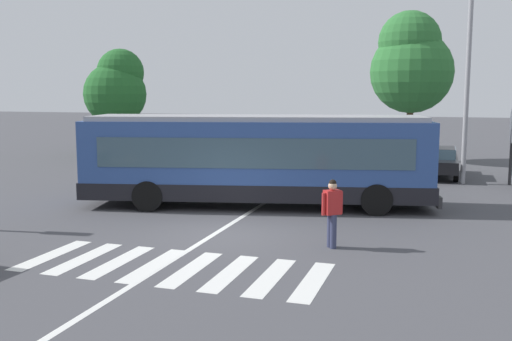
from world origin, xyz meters
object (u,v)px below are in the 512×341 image
at_px(background_tree_right, 411,63).
at_px(background_tree_left, 117,88).
at_px(pedestrian_crossing_street, 332,209).
at_px(parked_car_silver, 319,156).
at_px(parked_car_black, 437,160).
at_px(city_transit_bus, 257,160).
at_px(parked_car_white, 379,158).
at_px(twin_arm_street_lamp, 469,43).
at_px(parked_car_champagne, 272,154).

bearing_deg(background_tree_right, background_tree_left, -171.82).
bearing_deg(pedestrian_crossing_street, parked_car_silver, 102.89).
height_order(parked_car_black, background_tree_left, background_tree_left).
xyz_separation_m(background_tree_left, background_tree_right, (16.91, 2.43, 1.31)).
distance_m(city_transit_bus, parked_car_black, 10.76).
xyz_separation_m(city_transit_bus, parked_car_black, (5.71, 9.08, -0.82)).
xyz_separation_m(pedestrian_crossing_street, background_tree_right, (0.73, 19.32, 4.43)).
bearing_deg(background_tree_right, city_transit_bus, -105.55).
xyz_separation_m(parked_car_white, background_tree_left, (-15.92, 3.46, 3.32)).
relative_size(pedestrian_crossing_street, background_tree_right, 0.21).
height_order(pedestrian_crossing_street, background_tree_left, background_tree_left).
bearing_deg(background_tree_right, twin_arm_street_lamp, -70.57).
distance_m(parked_car_black, twin_arm_street_lamp, 5.48).
relative_size(parked_car_white, parked_car_black, 1.03).
distance_m(parked_car_champagne, background_tree_right, 9.55).
bearing_deg(twin_arm_street_lamp, city_transit_bus, -133.30).
bearing_deg(background_tree_right, parked_car_white, -99.55).
relative_size(twin_arm_street_lamp, background_tree_left, 1.47).
relative_size(parked_car_black, background_tree_left, 0.70).
bearing_deg(parked_car_white, parked_car_black, 3.23).
bearing_deg(pedestrian_crossing_street, parked_car_black, 80.28).
bearing_deg(twin_arm_street_lamp, parked_car_black, 120.53).
relative_size(parked_car_champagne, background_tree_right, 0.56).
relative_size(city_transit_bus, twin_arm_street_lamp, 1.26).
height_order(parked_car_white, parked_car_black, same).
bearing_deg(parked_car_white, parked_car_silver, 179.70).
distance_m(city_transit_bus, parked_car_champagne, 9.67).
distance_m(pedestrian_crossing_street, parked_car_champagne, 14.96).
xyz_separation_m(parked_car_champagne, parked_car_silver, (2.53, -0.44, 0.00)).
bearing_deg(parked_car_white, parked_car_champagne, 175.17).
bearing_deg(parked_car_silver, background_tree_right, 57.06).
bearing_deg(parked_car_silver, parked_car_black, 1.39).
distance_m(city_transit_bus, twin_arm_street_lamp, 10.78).
bearing_deg(city_transit_bus, pedestrian_crossing_street, -52.96).
distance_m(parked_car_silver, parked_car_white, 2.82).
distance_m(pedestrian_crossing_street, background_tree_left, 23.59).
bearing_deg(city_transit_bus, parked_car_silver, 87.98).
distance_m(twin_arm_street_lamp, background_tree_right, 8.07).
height_order(parked_car_black, background_tree_right, background_tree_right).
xyz_separation_m(twin_arm_street_lamp, background_tree_right, (-2.68, 7.60, -0.41)).
relative_size(parked_car_champagne, parked_car_white, 1.00).
xyz_separation_m(parked_car_silver, parked_car_black, (5.40, 0.13, 0.00)).
relative_size(city_transit_bus, pedestrian_crossing_street, 6.93).
distance_m(parked_car_white, parked_car_black, 2.58).
xyz_separation_m(parked_car_silver, background_tree_left, (-13.10, 3.45, 3.32)).
height_order(parked_car_black, twin_arm_street_lamp, twin_arm_street_lamp).
height_order(city_transit_bus, parked_car_white, city_transit_bus).
xyz_separation_m(parked_car_champagne, twin_arm_street_lamp, (9.02, -2.16, 5.04)).
height_order(parked_car_champagne, background_tree_right, background_tree_right).
bearing_deg(background_tree_left, parked_car_silver, -14.76).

